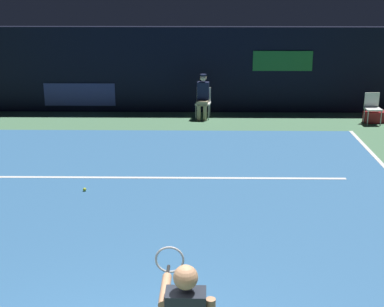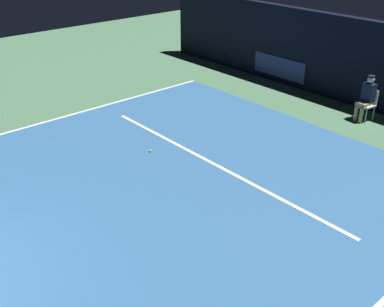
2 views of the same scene
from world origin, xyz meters
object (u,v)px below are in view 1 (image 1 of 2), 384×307
Objects in this scene: tennis_ball at (85,189)px; equipment_bag at (378,117)px; courtside_chair_near at (373,106)px; line_judge_on_chair at (203,96)px.

equipment_bag is (7.47, 5.51, 0.11)m from tennis_ball.
tennis_ball is at bearing -156.57° from equipment_bag.
tennis_ball is 0.08× the size of equipment_bag.
courtside_chair_near is at bearing 36.69° from tennis_ball.
line_judge_on_chair is at bearing 68.03° from tennis_ball.
equipment_bag reaches higher than tennis_ball.
equipment_bag is at bearing -4.11° from line_judge_on_chair.
courtside_chair_near reaches higher than equipment_bag.
tennis_ball is at bearing -143.31° from courtside_chair_near.
line_judge_on_chair reaches higher than equipment_bag.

